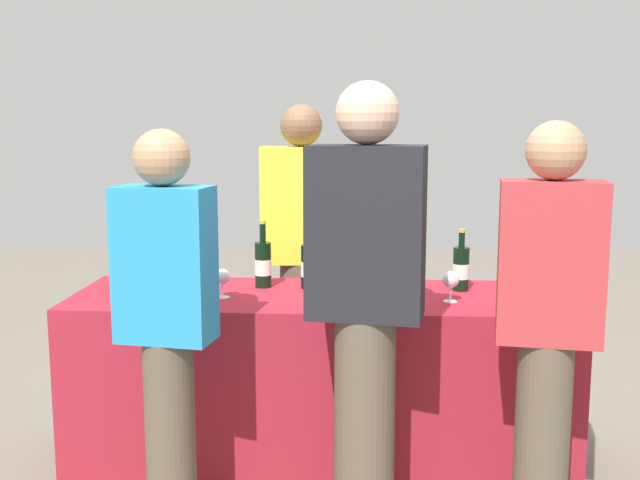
{
  "coord_description": "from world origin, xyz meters",
  "views": [
    {
      "loc": [
        0.2,
        -3.37,
        1.58
      ],
      "look_at": [
        0.0,
        0.0,
        1.04
      ],
      "focal_mm": 42.91,
      "sensor_mm": 36.0,
      "label": 1
    }
  ],
  "objects_px": {
    "wine_bottle_2": "(309,266)",
    "wine_glass_2": "(348,277)",
    "wine_glass_1": "(222,278)",
    "wine_glass_4": "(508,283)",
    "wine_bottle_0": "(152,259)",
    "wine_bottle_3": "(355,267)",
    "guest_1": "(366,296)",
    "guest_2": "(548,319)",
    "wine_bottle_1": "(263,264)",
    "wine_glass_0": "(161,280)",
    "ice_bucket": "(136,271)",
    "server_pouring": "(302,249)",
    "wine_glass_3": "(451,281)",
    "guest_0": "(167,318)",
    "wine_bottle_4": "(461,268)"
  },
  "relations": [
    {
      "from": "wine_bottle_2",
      "to": "wine_glass_4",
      "type": "distance_m",
      "value": 0.91
    },
    {
      "from": "wine_bottle_4",
      "to": "wine_glass_2",
      "type": "height_order",
      "value": "wine_bottle_4"
    },
    {
      "from": "wine_glass_1",
      "to": "guest_0",
      "type": "distance_m",
      "value": 0.58
    },
    {
      "from": "wine_bottle_1",
      "to": "guest_2",
      "type": "relative_size",
      "value": 0.2
    },
    {
      "from": "wine_bottle_0",
      "to": "wine_glass_1",
      "type": "relative_size",
      "value": 2.56
    },
    {
      "from": "guest_1",
      "to": "wine_glass_4",
      "type": "bearing_deg",
      "value": 44.82
    },
    {
      "from": "wine_bottle_2",
      "to": "wine_glass_2",
      "type": "height_order",
      "value": "wine_bottle_2"
    },
    {
      "from": "wine_glass_4",
      "to": "guest_1",
      "type": "bearing_deg",
      "value": -143.86
    },
    {
      "from": "wine_glass_0",
      "to": "guest_2",
      "type": "height_order",
      "value": "guest_2"
    },
    {
      "from": "wine_glass_1",
      "to": "wine_glass_4",
      "type": "bearing_deg",
      "value": -2.81
    },
    {
      "from": "wine_bottle_0",
      "to": "wine_bottle_3",
      "type": "height_order",
      "value": "wine_bottle_0"
    },
    {
      "from": "wine_glass_1",
      "to": "wine_glass_4",
      "type": "relative_size",
      "value": 0.95
    },
    {
      "from": "wine_bottle_4",
      "to": "wine_glass_3",
      "type": "height_order",
      "value": "wine_bottle_4"
    },
    {
      "from": "wine_bottle_3",
      "to": "wine_bottle_0",
      "type": "bearing_deg",
      "value": 176.58
    },
    {
      "from": "wine_glass_2",
      "to": "wine_glass_4",
      "type": "height_order",
      "value": "same"
    },
    {
      "from": "server_pouring",
      "to": "guest_2",
      "type": "relative_size",
      "value": 1.05
    },
    {
      "from": "guest_0",
      "to": "wine_bottle_3",
      "type": "bearing_deg",
      "value": 56.97
    },
    {
      "from": "server_pouring",
      "to": "wine_bottle_0",
      "type": "bearing_deg",
      "value": 33.01
    },
    {
      "from": "wine_glass_0",
      "to": "wine_glass_4",
      "type": "xyz_separation_m",
      "value": [
        1.49,
        0.03,
        0.0
      ]
    },
    {
      "from": "wine_bottle_3",
      "to": "guest_1",
      "type": "xyz_separation_m",
      "value": [
        0.05,
        -0.7,
        0.03
      ]
    },
    {
      "from": "wine_glass_0",
      "to": "ice_bucket",
      "type": "xyz_separation_m",
      "value": [
        -0.16,
        0.18,
        0.0
      ]
    },
    {
      "from": "guest_1",
      "to": "guest_0",
      "type": "bearing_deg",
      "value": -166.31
    },
    {
      "from": "wine_glass_3",
      "to": "ice_bucket",
      "type": "xyz_separation_m",
      "value": [
        -1.41,
        0.11,
        0.0
      ]
    },
    {
      "from": "wine_glass_0",
      "to": "guest_0",
      "type": "distance_m",
      "value": 0.5
    },
    {
      "from": "wine_glass_1",
      "to": "wine_glass_2",
      "type": "relative_size",
      "value": 0.95
    },
    {
      "from": "wine_bottle_4",
      "to": "guest_1",
      "type": "distance_m",
      "value": 0.84
    },
    {
      "from": "wine_glass_2",
      "to": "wine_glass_4",
      "type": "bearing_deg",
      "value": -4.98
    },
    {
      "from": "wine_bottle_4",
      "to": "wine_glass_4",
      "type": "height_order",
      "value": "wine_bottle_4"
    },
    {
      "from": "wine_glass_1",
      "to": "wine_bottle_3",
      "type": "bearing_deg",
      "value": 18.46
    },
    {
      "from": "wine_bottle_3",
      "to": "wine_glass_2",
      "type": "distance_m",
      "value": 0.2
    },
    {
      "from": "wine_glass_3",
      "to": "guest_2",
      "type": "distance_m",
      "value": 0.6
    },
    {
      "from": "ice_bucket",
      "to": "guest_2",
      "type": "bearing_deg",
      "value": -20.47
    },
    {
      "from": "wine_glass_2",
      "to": "wine_glass_3",
      "type": "bearing_deg",
      "value": -2.09
    },
    {
      "from": "wine_bottle_4",
      "to": "wine_bottle_1",
      "type": "bearing_deg",
      "value": 179.0
    },
    {
      "from": "wine_bottle_0",
      "to": "ice_bucket",
      "type": "xyz_separation_m",
      "value": [
        -0.03,
        -0.16,
        -0.02
      ]
    },
    {
      "from": "wine_glass_4",
      "to": "guest_1",
      "type": "xyz_separation_m",
      "value": [
        -0.6,
        -0.44,
        0.04
      ]
    },
    {
      "from": "wine_glass_0",
      "to": "guest_2",
      "type": "xyz_separation_m",
      "value": [
        1.54,
        -0.46,
        -0.03
      ]
    },
    {
      "from": "server_pouring",
      "to": "wine_glass_3",
      "type": "bearing_deg",
      "value": 129.17
    },
    {
      "from": "wine_glass_0",
      "to": "wine_glass_3",
      "type": "distance_m",
      "value": 1.25
    },
    {
      "from": "wine_bottle_0",
      "to": "ice_bucket",
      "type": "distance_m",
      "value": 0.17
    },
    {
      "from": "wine_bottle_0",
      "to": "wine_bottle_1",
      "type": "xyz_separation_m",
      "value": [
        0.54,
        -0.02,
        -0.01
      ]
    },
    {
      "from": "guest_1",
      "to": "guest_2",
      "type": "bearing_deg",
      "value": 4.8
    },
    {
      "from": "wine_glass_3",
      "to": "guest_1",
      "type": "distance_m",
      "value": 0.61
    },
    {
      "from": "ice_bucket",
      "to": "server_pouring",
      "type": "xyz_separation_m",
      "value": [
        0.7,
        0.66,
        -0.0
      ]
    },
    {
      "from": "wine_glass_4",
      "to": "wine_bottle_1",
      "type": "bearing_deg",
      "value": 164.92
    },
    {
      "from": "wine_bottle_4",
      "to": "guest_2",
      "type": "distance_m",
      "value": 0.79
    },
    {
      "from": "wine_bottle_1",
      "to": "wine_glass_4",
      "type": "relative_size",
      "value": 2.3
    },
    {
      "from": "wine_bottle_2",
      "to": "guest_1",
      "type": "relative_size",
      "value": 0.17
    },
    {
      "from": "wine_bottle_3",
      "to": "wine_glass_4",
      "type": "relative_size",
      "value": 2.14
    },
    {
      "from": "wine_glass_4",
      "to": "guest_0",
      "type": "bearing_deg",
      "value": -159.32
    }
  ]
}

